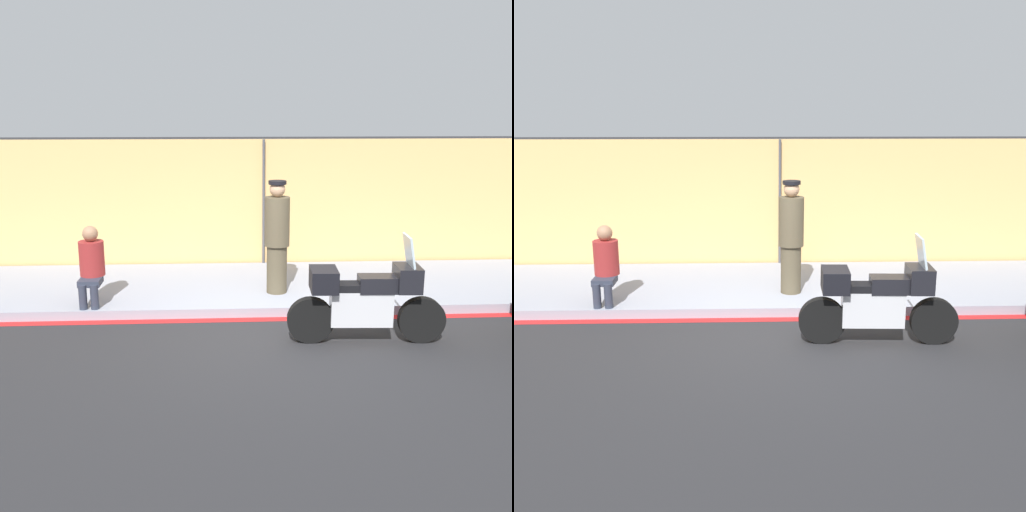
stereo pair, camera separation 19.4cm
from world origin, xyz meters
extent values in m
plane|color=#262628|center=(0.00, 0.00, 0.00)|extent=(120.00, 120.00, 0.00)
cube|color=#8E93A3|center=(0.00, 2.28, 0.07)|extent=(42.38, 2.80, 0.15)
cube|color=red|center=(0.00, 0.79, 0.00)|extent=(42.38, 0.18, 0.01)
cube|color=#E5B26B|center=(0.00, 3.77, 1.28)|extent=(40.26, 0.08, 2.57)
cylinder|color=#4C4C51|center=(0.00, 3.67, 1.28)|extent=(0.05, 0.05, 2.57)
cylinder|color=black|center=(1.92, -0.22, 0.32)|extent=(0.65, 0.17, 0.64)
cylinder|color=black|center=(0.39, -0.14, 0.32)|extent=(0.65, 0.17, 0.64)
cube|color=silver|center=(1.08, -0.17, 0.50)|extent=(0.85, 0.32, 0.49)
cube|color=black|center=(1.29, -0.18, 0.84)|extent=(0.53, 0.33, 0.22)
cube|color=black|center=(0.99, -0.17, 0.80)|extent=(0.61, 0.31, 0.10)
cube|color=black|center=(1.69, -0.20, 0.92)|extent=(0.34, 0.49, 0.34)
cube|color=silver|center=(1.69, -0.20, 1.30)|extent=(0.12, 0.42, 0.42)
cube|color=black|center=(0.56, -0.15, 0.90)|extent=(0.38, 0.52, 0.30)
cylinder|color=brown|center=(0.09, 1.71, 0.55)|extent=(0.34, 0.34, 0.80)
cylinder|color=brown|center=(0.09, 1.71, 1.35)|extent=(0.41, 0.41, 0.80)
sphere|color=tan|center=(0.09, 1.71, 1.88)|extent=(0.25, 0.25, 0.25)
cylinder|color=black|center=(0.09, 1.71, 1.99)|extent=(0.29, 0.29, 0.06)
cylinder|color=#2D3342|center=(-2.94, 0.99, 0.34)|extent=(0.12, 0.12, 0.38)
cylinder|color=#2D3342|center=(-2.76, 0.99, 0.34)|extent=(0.12, 0.12, 0.38)
cube|color=#2D3342|center=(-2.85, 1.18, 0.53)|extent=(0.33, 0.38, 0.10)
cylinder|color=maroon|center=(-2.85, 1.37, 0.86)|extent=(0.39, 0.39, 0.54)
sphere|color=#A37556|center=(-2.85, 1.37, 1.25)|extent=(0.24, 0.24, 0.24)
camera|label=1|loc=(-0.77, -7.84, 3.15)|focal=42.00mm
camera|label=2|loc=(-0.57, -7.84, 3.15)|focal=42.00mm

